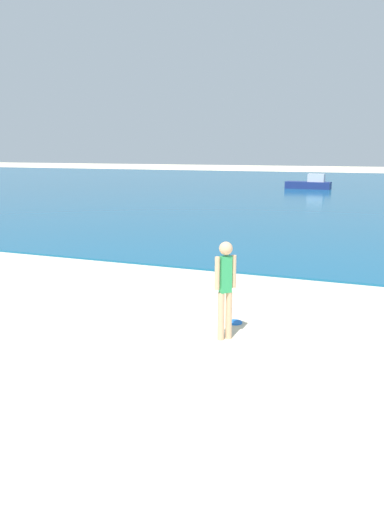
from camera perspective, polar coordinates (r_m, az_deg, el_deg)
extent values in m
cube|color=#14567F|center=(42.54, 15.99, 7.39)|extent=(160.00, 60.00, 0.06)
cylinder|color=#DDAD84|center=(8.53, 3.34, -6.92)|extent=(0.11, 0.11, 0.83)
cylinder|color=#DDAD84|center=(8.59, 4.23, -6.78)|extent=(0.11, 0.11, 0.83)
cube|color=#2DA35B|center=(8.35, 3.86, -2.11)|extent=(0.22, 0.22, 0.63)
sphere|color=#DDAD84|center=(8.26, 3.90, 0.87)|extent=(0.23, 0.23, 0.23)
cylinder|color=#DDAD84|center=(8.28, 2.91, -1.98)|extent=(0.08, 0.08, 0.56)
cylinder|color=#DDAD84|center=(8.42, 4.79, -1.77)|extent=(0.08, 0.08, 0.56)
cylinder|color=blue|center=(9.47, 4.92, -7.57)|extent=(0.28, 0.28, 0.03)
cube|color=navy|center=(41.84, 13.15, 7.90)|extent=(3.62, 1.32, 0.57)
cube|color=silver|center=(41.68, 14.06, 8.68)|extent=(1.32, 0.86, 0.64)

